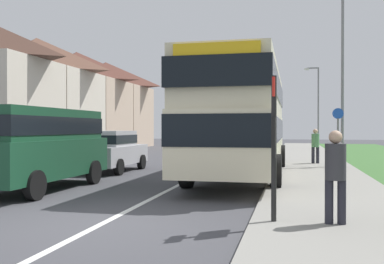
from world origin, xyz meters
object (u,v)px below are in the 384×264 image
object	(u,v)px
double_decker_bus	(242,115)
street_lamp_mid	(340,60)
parked_van_dark_green	(36,142)
street_lamp_far	(317,102)
pedestrian_walking_away	(315,144)
cycle_route_sign	(338,135)
pedestrian_at_stop	(335,172)
parked_car_silver	(110,149)
bus_stop_sign	(274,138)

from	to	relation	value
double_decker_bus	street_lamp_mid	xyz separation A→B (m)	(3.63, 4.05, 2.39)
parked_van_dark_green	street_lamp_far	bearing A→B (deg)	71.18
double_decker_bus	pedestrian_walking_away	xyz separation A→B (m)	(2.71, 5.32, -1.17)
cycle_route_sign	double_decker_bus	bearing A→B (deg)	-133.80
parked_van_dark_green	pedestrian_at_stop	xyz separation A→B (m)	(7.56, -3.23, -0.35)
parked_van_dark_green	parked_car_silver	xyz separation A→B (m)	(-0.08, 5.23, -0.45)
bus_stop_sign	cycle_route_sign	size ratio (longest dim) A/B	1.03
parked_car_silver	bus_stop_sign	bearing A→B (deg)	-51.87
parked_van_dark_green	parked_car_silver	size ratio (longest dim) A/B	1.28
pedestrian_at_stop	bus_stop_sign	distance (m)	1.15
double_decker_bus	pedestrian_walking_away	distance (m)	6.08
parked_car_silver	street_lamp_mid	xyz separation A→B (m)	(8.89, 3.19, 3.65)
street_lamp_far	parked_van_dark_green	bearing A→B (deg)	-108.82
parked_car_silver	bus_stop_sign	xyz separation A→B (m)	(6.64, -8.46, 0.66)
parked_van_dark_green	parked_car_silver	distance (m)	5.25
cycle_route_sign	street_lamp_mid	distance (m)	3.13
double_decker_bus	cycle_route_sign	bearing A→B (deg)	46.20
parked_car_silver	pedestrian_at_stop	size ratio (longest dim) A/B	2.38
parked_van_dark_green	street_lamp_mid	world-z (taller)	street_lamp_mid
cycle_route_sign	parked_car_silver	bearing A→B (deg)	-162.29
pedestrian_at_stop	bus_stop_sign	size ratio (longest dim) A/B	0.64
parked_van_dark_green	cycle_route_sign	bearing A→B (deg)	42.72
double_decker_bus	parked_car_silver	xyz separation A→B (m)	(-5.26, 0.86, -1.26)
cycle_route_sign	bus_stop_sign	bearing A→B (deg)	-100.77
cycle_route_sign	street_lamp_far	world-z (taller)	street_lamp_far
parked_van_dark_green	pedestrian_walking_away	bearing A→B (deg)	50.84
double_decker_bus	street_lamp_far	distance (m)	21.85
parked_car_silver	pedestrian_at_stop	distance (m)	11.40
street_lamp_mid	bus_stop_sign	bearing A→B (deg)	-100.96
parked_van_dark_green	cycle_route_sign	world-z (taller)	cycle_route_sign
cycle_route_sign	street_lamp_far	distance (m)	17.97
bus_stop_sign	street_lamp_mid	world-z (taller)	street_lamp_mid
pedestrian_walking_away	cycle_route_sign	world-z (taller)	cycle_route_sign
parked_car_silver	street_lamp_far	xyz separation A→B (m)	(8.89, 20.62, 2.94)
parked_van_dark_green	double_decker_bus	bearing A→B (deg)	40.11
double_decker_bus	parked_van_dark_green	xyz separation A→B (m)	(-5.18, -4.36, -0.82)
pedestrian_walking_away	street_lamp_far	xyz separation A→B (m)	(0.92, 16.16, 2.85)
double_decker_bus	parked_car_silver	world-z (taller)	double_decker_bus
bus_stop_sign	parked_van_dark_green	bearing A→B (deg)	153.76
parked_car_silver	bus_stop_sign	distance (m)	10.77
parked_car_silver	street_lamp_far	world-z (taller)	street_lamp_far
double_decker_bus	cycle_route_sign	xyz separation A→B (m)	(3.51, 3.67, -0.72)
pedestrian_walking_away	street_lamp_mid	distance (m)	3.89
parked_van_dark_green	street_lamp_mid	size ratio (longest dim) A/B	0.64
double_decker_bus	parked_van_dark_green	bearing A→B (deg)	-139.89
parked_car_silver	pedestrian_at_stop	bearing A→B (deg)	-47.91
double_decker_bus	street_lamp_mid	world-z (taller)	street_lamp_mid
bus_stop_sign	cycle_route_sign	world-z (taller)	bus_stop_sign
street_lamp_mid	cycle_route_sign	bearing A→B (deg)	-106.28
double_decker_bus	parked_van_dark_green	world-z (taller)	double_decker_bus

